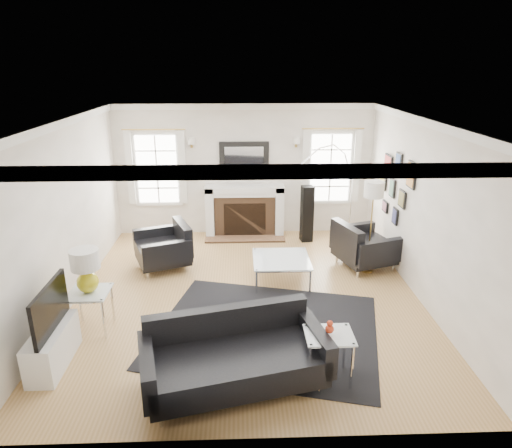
{
  "coord_description": "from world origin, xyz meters",
  "views": [
    {
      "loc": [
        -0.1,
        -6.62,
        3.58
      ],
      "look_at": [
        0.15,
        0.3,
        1.13
      ],
      "focal_mm": 32.0,
      "sensor_mm": 36.0,
      "label": 1
    }
  ],
  "objects_px": {
    "fireplace": "(245,211)",
    "coffee_table": "(281,260)",
    "gourd_lamp": "(86,268)",
    "armchair_left": "(166,248)",
    "arc_floor_lamp": "(326,194)",
    "armchair_right": "(362,247)",
    "sofa": "(234,356)"
  },
  "relations": [
    {
      "from": "fireplace",
      "to": "armchair_left",
      "type": "distance_m",
      "value": 2.19
    },
    {
      "from": "armchair_left",
      "to": "sofa",
      "type": "bearing_deg",
      "value": -68.93
    },
    {
      "from": "armchair_left",
      "to": "coffee_table",
      "type": "distance_m",
      "value": 2.17
    },
    {
      "from": "fireplace",
      "to": "armchair_left",
      "type": "bearing_deg",
      "value": -132.22
    },
    {
      "from": "armchair_left",
      "to": "coffee_table",
      "type": "xyz_separation_m",
      "value": [
        2.06,
        -0.66,
        0.02
      ]
    },
    {
      "from": "armchair_right",
      "to": "coffee_table",
      "type": "bearing_deg",
      "value": -160.49
    },
    {
      "from": "armchair_left",
      "to": "arc_floor_lamp",
      "type": "distance_m",
      "value": 3.19
    },
    {
      "from": "armchair_right",
      "to": "gourd_lamp",
      "type": "height_order",
      "value": "gourd_lamp"
    },
    {
      "from": "fireplace",
      "to": "armchair_left",
      "type": "relative_size",
      "value": 1.35
    },
    {
      "from": "armchair_right",
      "to": "gourd_lamp",
      "type": "xyz_separation_m",
      "value": [
        -4.33,
        -1.97,
        0.56
      ]
    },
    {
      "from": "armchair_right",
      "to": "coffee_table",
      "type": "height_order",
      "value": "armchair_right"
    },
    {
      "from": "fireplace",
      "to": "sofa",
      "type": "bearing_deg",
      "value": -92.23
    },
    {
      "from": "fireplace",
      "to": "arc_floor_lamp",
      "type": "xyz_separation_m",
      "value": [
        1.55,
        -1.02,
        0.66
      ]
    },
    {
      "from": "coffee_table",
      "to": "arc_floor_lamp",
      "type": "distance_m",
      "value": 1.78
    },
    {
      "from": "armchair_left",
      "to": "arc_floor_lamp",
      "type": "height_order",
      "value": "arc_floor_lamp"
    },
    {
      "from": "coffee_table",
      "to": "arc_floor_lamp",
      "type": "bearing_deg",
      "value": 52.91
    },
    {
      "from": "armchair_right",
      "to": "gourd_lamp",
      "type": "distance_m",
      "value": 4.79
    },
    {
      "from": "sofa",
      "to": "armchair_right",
      "type": "distance_m",
      "value": 3.95
    },
    {
      "from": "gourd_lamp",
      "to": "armchair_left",
      "type": "bearing_deg",
      "value": 70.7
    },
    {
      "from": "armchair_right",
      "to": "coffee_table",
      "type": "relative_size",
      "value": 1.34
    },
    {
      "from": "armchair_left",
      "to": "armchair_right",
      "type": "distance_m",
      "value": 3.6
    },
    {
      "from": "arc_floor_lamp",
      "to": "sofa",
      "type": "bearing_deg",
      "value": -113.99
    },
    {
      "from": "gourd_lamp",
      "to": "coffee_table",
      "type": "bearing_deg",
      "value": 26.99
    },
    {
      "from": "fireplace",
      "to": "coffee_table",
      "type": "bearing_deg",
      "value": -75.37
    },
    {
      "from": "coffee_table",
      "to": "gourd_lamp",
      "type": "xyz_separation_m",
      "value": [
        -2.8,
        -1.42,
        0.56
      ]
    },
    {
      "from": "sofa",
      "to": "armchair_left",
      "type": "height_order",
      "value": "sofa"
    },
    {
      "from": "sofa",
      "to": "gourd_lamp",
      "type": "relative_size",
      "value": 3.63
    },
    {
      "from": "armchair_right",
      "to": "gourd_lamp",
      "type": "bearing_deg",
      "value": -155.57
    },
    {
      "from": "fireplace",
      "to": "sofa",
      "type": "relative_size",
      "value": 0.75
    },
    {
      "from": "fireplace",
      "to": "coffee_table",
      "type": "xyz_separation_m",
      "value": [
        0.6,
        -2.28,
        -0.15
      ]
    },
    {
      "from": "fireplace",
      "to": "gourd_lamp",
      "type": "xyz_separation_m",
      "value": [
        -2.2,
        -3.71,
        0.42
      ]
    },
    {
      "from": "coffee_table",
      "to": "gourd_lamp",
      "type": "height_order",
      "value": "gourd_lamp"
    }
  ]
}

